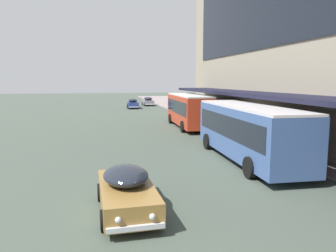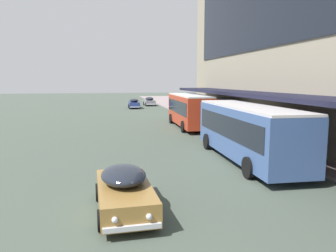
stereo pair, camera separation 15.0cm
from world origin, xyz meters
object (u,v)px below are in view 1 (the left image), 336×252
transit_bus_kerbside_front (248,129)px  sedan_trailing_near (148,101)px  sedan_trailing_mid (133,103)px  sedan_far_back (127,190)px  transit_bus_kerbside_rear (189,109)px

transit_bus_kerbside_front → sedan_trailing_near: bearing=89.5°
transit_bus_kerbside_front → sedan_trailing_mid: (-2.86, 36.17, -0.99)m
transit_bus_kerbside_front → sedan_far_back: transit_bus_kerbside_front is taller
transit_bus_kerbside_front → sedan_far_back: (-7.07, -5.78, -1.03)m
sedan_trailing_mid → sedan_far_back: bearing=-95.7°
sedan_trailing_mid → transit_bus_kerbside_rear: bearing=-82.2°
sedan_trailing_near → transit_bus_kerbside_front: bearing=-90.5°
transit_bus_kerbside_front → sedan_trailing_near: transit_bus_kerbside_front is taller
sedan_trailing_near → transit_bus_kerbside_rear: bearing=-90.2°
transit_bus_kerbside_front → sedan_trailing_near: (0.38, 41.58, -1.01)m
transit_bus_kerbside_rear → sedan_trailing_mid: 23.07m
sedan_trailing_mid → transit_bus_kerbside_front: bearing=-85.5°
transit_bus_kerbside_front → transit_bus_kerbside_rear: bearing=88.8°
transit_bus_kerbside_rear → sedan_trailing_mid: bearing=97.8°
transit_bus_kerbside_rear → sedan_far_back: 20.51m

